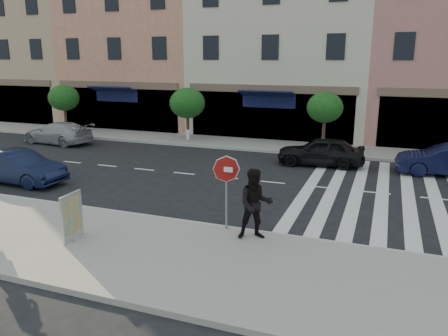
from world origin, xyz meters
TOP-DOWN VIEW (x-y plane):
  - ground at (0.00, 0.00)m, footprint 120.00×120.00m
  - sidewalk_near at (0.00, -3.75)m, footprint 60.00×4.50m
  - sidewalk_far at (0.00, 11.00)m, footprint 60.00×3.00m
  - building_west_far at (-22.00, 17.00)m, footprint 12.00×9.00m
  - building_west_mid at (-11.00, 17.00)m, footprint 10.00×9.00m
  - building_centre at (-0.50, 17.00)m, footprint 11.00×9.00m
  - street_tree_wa at (-14.00, 10.80)m, footprint 2.00×2.00m
  - street_tree_wb at (-5.00, 10.80)m, footprint 2.10×2.10m
  - street_tree_c at (3.00, 10.80)m, footprint 1.90×1.90m
  - stop_sign at (2.07, -1.67)m, footprint 0.76×0.11m
  - walker at (3.03, -2.00)m, footprint 1.16×1.06m
  - poster_board at (-1.54, -3.80)m, footprint 0.31×0.85m
  - car_near_mid at (-7.59, 0.30)m, footprint 4.04×1.47m
  - car_far_left at (-11.92, 7.60)m, footprint 4.53×2.20m
  - car_far_mid at (3.35, 7.60)m, footprint 4.09×1.88m
  - car_far_right at (8.67, 7.67)m, footprint 4.17×1.74m

SIDE VIEW (x-z plane):
  - ground at x=0.00m, z-range 0.00..0.00m
  - sidewalk_near at x=0.00m, z-range 0.00..0.15m
  - sidewalk_far at x=0.00m, z-range 0.00..0.15m
  - car_far_left at x=-11.92m, z-range 0.00..1.27m
  - car_near_mid at x=-7.59m, z-range 0.00..1.32m
  - car_far_right at x=8.67m, z-range 0.00..1.34m
  - car_far_mid at x=3.35m, z-range 0.00..1.36m
  - poster_board at x=-1.54m, z-range 0.13..1.42m
  - walker at x=3.03m, z-range 0.15..2.09m
  - stop_sign at x=2.07m, z-range 0.66..2.82m
  - street_tree_wb at x=-5.00m, z-range 0.78..3.84m
  - street_tree_wa at x=-14.00m, z-range 0.81..3.86m
  - street_tree_c at x=3.00m, z-range 0.84..3.87m
  - building_centre at x=-0.50m, z-range 0.00..11.00m
  - building_west_far at x=-22.00m, z-range 0.00..12.00m
  - building_west_mid at x=-11.00m, z-range 0.00..14.00m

